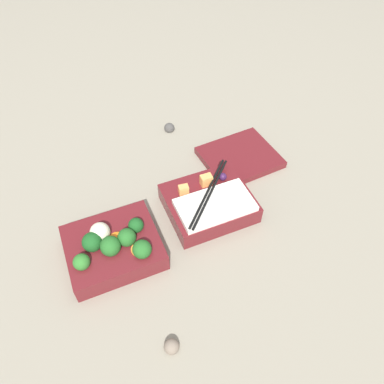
# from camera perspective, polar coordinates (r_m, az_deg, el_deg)

# --- Properties ---
(ground_plane) EXTENTS (3.00, 3.00, 0.00)m
(ground_plane) POSITION_cam_1_polar(r_m,az_deg,el_deg) (0.76, -3.17, -6.40)
(ground_plane) COLOR gray
(bento_tray_vegetable) EXTENTS (0.17, 0.15, 0.07)m
(bento_tray_vegetable) POSITION_cam_1_polar(r_m,az_deg,el_deg) (0.72, -11.88, -8.19)
(bento_tray_vegetable) COLOR maroon
(bento_tray_vegetable) RESTS_ON ground_plane
(bento_tray_rice) EXTENTS (0.17, 0.15, 0.06)m
(bento_tray_rice) POSITION_cam_1_polar(r_m,az_deg,el_deg) (0.77, 2.66, -1.71)
(bento_tray_rice) COLOR maroon
(bento_tray_rice) RESTS_ON ground_plane
(bento_lid) EXTENTS (0.18, 0.16, 0.02)m
(bento_lid) POSITION_cam_1_polar(r_m,az_deg,el_deg) (0.90, 7.27, 5.26)
(bento_lid) COLOR maroon
(bento_lid) RESTS_ON ground_plane
(pebble_0) EXTENTS (0.03, 0.03, 0.03)m
(pebble_0) POSITION_cam_1_polar(r_m,az_deg,el_deg) (0.65, -3.12, -22.44)
(pebble_0) COLOR #7A6B5B
(pebble_0) RESTS_ON ground_plane
(pebble_1) EXTENTS (0.03, 0.03, 0.03)m
(pebble_1) POSITION_cam_1_polar(r_m,az_deg,el_deg) (0.98, -3.47, 9.70)
(pebble_1) COLOR #474442
(pebble_1) RESTS_ON ground_plane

